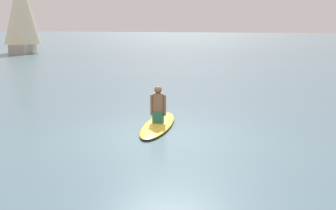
% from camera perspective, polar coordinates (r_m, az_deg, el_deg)
% --- Properties ---
extents(ground_plane, '(400.00, 400.00, 0.00)m').
position_cam_1_polar(ground_plane, '(10.78, -1.16, -3.83)').
color(ground_plane, slate).
extents(surfboard, '(3.32, 1.81, 0.11)m').
position_cam_1_polar(surfboard, '(11.52, -1.32, -2.61)').
color(surfboard, gold).
rests_on(surfboard, ground).
extents(person_paddler, '(0.40, 0.43, 0.99)m').
position_cam_1_polar(person_paddler, '(11.42, -1.33, -0.14)').
color(person_paddler, '#26664C').
rests_on(person_paddler, surfboard).
extents(sailboat_near_left, '(5.25, 5.07, 9.14)m').
position_cam_1_polar(sailboat_near_left, '(46.72, -19.11, 11.80)').
color(sailboat_near_left, '#B2A893').
rests_on(sailboat_near_left, ground).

